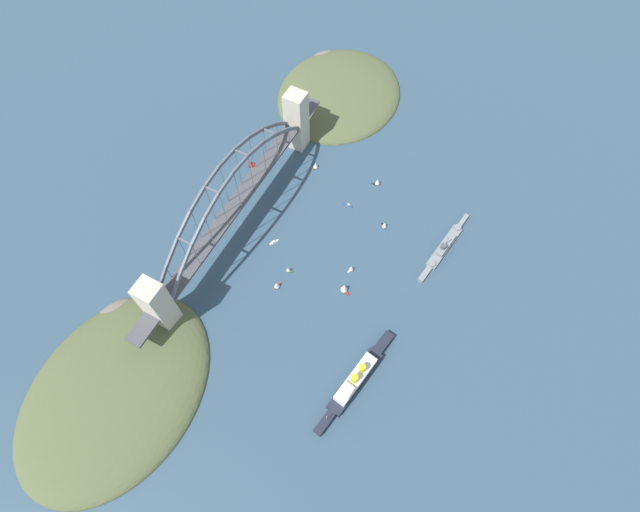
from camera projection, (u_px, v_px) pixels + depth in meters
name	position (u px, v px, depth m)	size (l,w,h in m)	color
ground_plane	(240.00, 223.00, 435.68)	(1400.00, 1400.00, 0.00)	#334C60
harbor_arch_bridge	(235.00, 202.00, 407.18)	(274.24, 17.94, 77.03)	beige
headland_west_shore	(338.00, 93.00, 513.61)	(141.61, 124.53, 23.73)	#515B38
headland_east_shore	(116.00, 389.00, 365.20)	(165.86, 124.60, 28.56)	#515B38
ocean_liner	(356.00, 380.00, 362.19)	(93.12, 22.55, 21.50)	#1E2333
naval_cruiser	(444.00, 247.00, 420.94)	(80.97, 16.47, 16.88)	gray
seaplane_taxiing_near_bridge	(252.00, 166.00, 464.42)	(9.09, 10.25, 4.92)	#B7B7B2
small_boat_0	(277.00, 285.00, 402.37)	(8.10, 5.18, 8.25)	brown
small_boat_1	(288.00, 269.00, 409.98)	(3.74, 6.32, 6.93)	#2D6B3D
small_boat_2	(348.00, 205.00, 444.55)	(1.86, 8.87, 1.92)	#234C8C
small_boat_3	(315.00, 165.00, 462.97)	(7.56, 5.95, 7.43)	brown
small_boat_4	(274.00, 242.00, 425.55)	(8.66, 5.56, 2.27)	silver
small_boat_5	(344.00, 287.00, 399.87)	(7.58, 10.14, 10.83)	#B2231E
small_boat_6	(351.00, 268.00, 410.06)	(6.31, 4.64, 7.68)	silver
small_boat_7	(385.00, 225.00, 430.84)	(5.82, 6.88, 7.46)	black
small_boat_8	(378.00, 182.00, 453.43)	(5.88, 8.00, 7.85)	black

